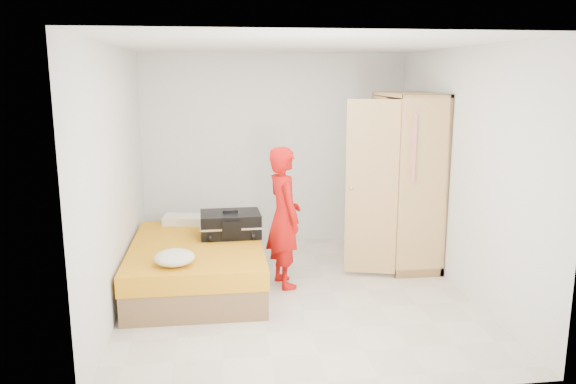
{
  "coord_description": "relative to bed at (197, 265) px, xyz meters",
  "views": [
    {
      "loc": [
        -0.81,
        -5.63,
        2.31
      ],
      "look_at": [
        -0.01,
        0.58,
        1.0
      ],
      "focal_mm": 35.0,
      "sensor_mm": 36.0,
      "label": 1
    }
  ],
  "objects": [
    {
      "name": "bed",
      "position": [
        0.0,
        0.0,
        0.0
      ],
      "size": [
        1.42,
        2.02,
        0.5
      ],
      "color": "brown",
      "rests_on": "ground"
    },
    {
      "name": "pillow",
      "position": [
        -0.13,
        0.85,
        0.3
      ],
      "size": [
        0.61,
        0.39,
        0.1
      ],
      "primitive_type": "cube",
      "rotation": [
        0.0,
        0.0,
        -0.17
      ],
      "color": "silver",
      "rests_on": "bed"
    },
    {
      "name": "room",
      "position": [
        1.05,
        -0.36,
        1.05
      ],
      "size": [
        4.0,
        4.02,
        2.6
      ],
      "color": "beige",
      "rests_on": "ground"
    },
    {
      "name": "person",
      "position": [
        0.96,
        -0.07,
        0.53
      ],
      "size": [
        0.5,
        0.64,
        1.56
      ],
      "primitive_type": "imported",
      "rotation": [
        0.0,
        0.0,
        1.8
      ],
      "color": "red",
      "rests_on": "ground"
    },
    {
      "name": "round_cushion",
      "position": [
        -0.19,
        -0.7,
        0.32
      ],
      "size": [
        0.39,
        0.39,
        0.15
      ],
      "primitive_type": "ellipsoid",
      "color": "silver",
      "rests_on": "bed"
    },
    {
      "name": "wardrobe",
      "position": [
        2.5,
        0.51,
        0.75
      ],
      "size": [
        1.16,
        1.2,
        2.1
      ],
      "color": "tan",
      "rests_on": "ground"
    },
    {
      "name": "suitcase",
      "position": [
        0.38,
        0.26,
        0.38
      ],
      "size": [
        0.71,
        0.54,
        0.3
      ],
      "rotation": [
        0.0,
        0.0,
        0.03
      ],
      "color": "black",
      "rests_on": "bed"
    }
  ]
}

